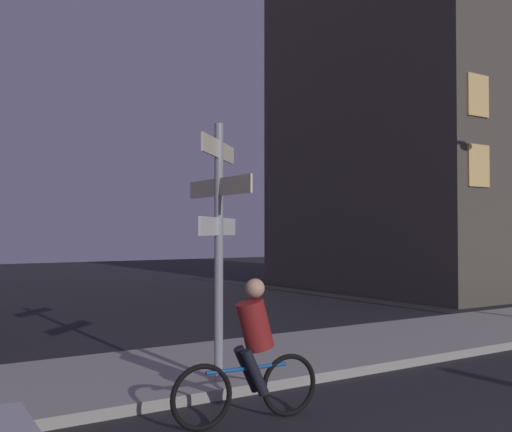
% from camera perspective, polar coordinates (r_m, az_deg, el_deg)
% --- Properties ---
extents(sidewalk_kerb, '(40.00, 3.04, 0.14)m').
position_cam_1_polar(sidewalk_kerb, '(9.73, -2.77, -13.75)').
color(sidewalk_kerb, '#9E9991').
rests_on(sidewalk_kerb, ground_plane).
extents(signpost, '(1.24, 1.65, 3.46)m').
position_cam_1_polar(signpost, '(8.16, -3.54, -0.91)').
color(signpost, gray).
rests_on(signpost, sidewalk_kerb).
extents(cyclist, '(1.82, 0.36, 1.61)m').
position_cam_1_polar(cyclist, '(6.96, -0.46, -13.03)').
color(cyclist, black).
rests_on(cyclist, ground_plane).
extents(building_right_block, '(8.81, 9.66, 13.00)m').
position_cam_1_polar(building_right_block, '(24.33, 16.06, 8.92)').
color(building_right_block, '#4C443D').
rests_on(building_right_block, ground_plane).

